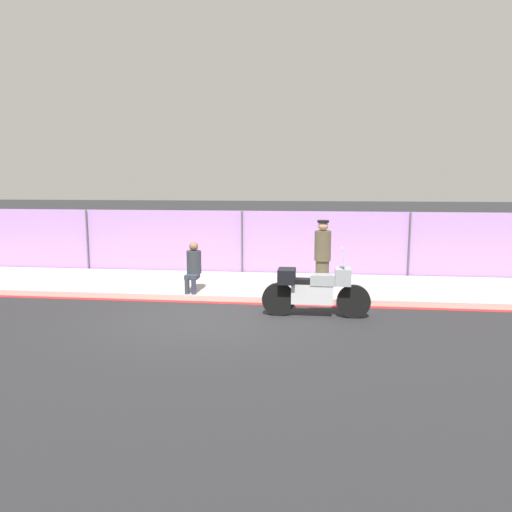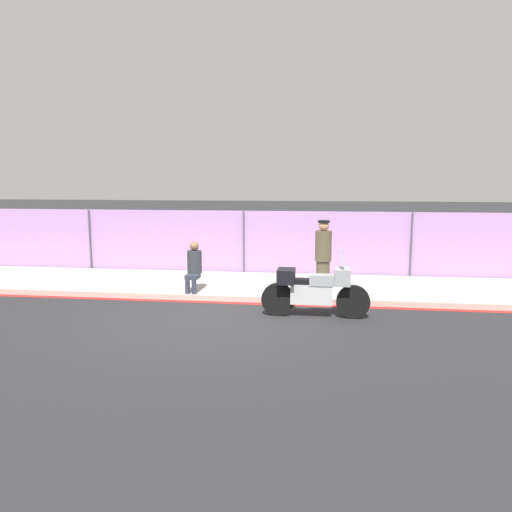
# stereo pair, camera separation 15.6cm
# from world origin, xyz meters

# --- Properties ---
(ground_plane) EXTENTS (120.00, 120.00, 0.00)m
(ground_plane) POSITION_xyz_m (0.00, 0.00, 0.00)
(ground_plane) COLOR #262628
(sidewalk) EXTENTS (35.52, 3.16, 0.13)m
(sidewalk) POSITION_xyz_m (0.00, 2.96, 0.07)
(sidewalk) COLOR #ADA89E
(sidewalk) RESTS_ON ground_plane
(curb_paint_stripe) EXTENTS (35.52, 0.18, 0.01)m
(curb_paint_stripe) POSITION_xyz_m (0.00, 1.29, 0.00)
(curb_paint_stripe) COLOR red
(curb_paint_stripe) RESTS_ON ground_plane
(storefront_fence) EXTENTS (33.75, 0.17, 1.94)m
(storefront_fence) POSITION_xyz_m (-0.00, 4.63, 0.97)
(storefront_fence) COLOR #AD7FC6
(storefront_fence) RESTS_ON ground_plane
(motorcycle) EXTENTS (2.25, 0.51, 1.46)m
(motorcycle) POSITION_xyz_m (2.16, 0.37, 0.59)
(motorcycle) COLOR black
(motorcycle) RESTS_ON ground_plane
(officer_standing) EXTENTS (0.40, 0.40, 1.73)m
(officer_standing) POSITION_xyz_m (2.33, 2.39, 1.01)
(officer_standing) COLOR brown
(officer_standing) RESTS_ON sidewalk
(person_seated_on_curb) EXTENTS (0.36, 0.63, 1.21)m
(person_seated_on_curb) POSITION_xyz_m (-0.80, 1.84, 0.80)
(person_seated_on_curb) COLOR #2D3342
(person_seated_on_curb) RESTS_ON sidewalk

